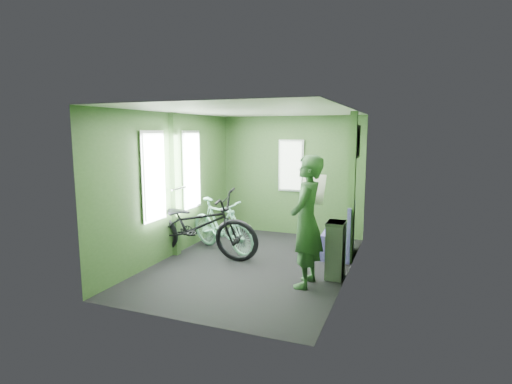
{
  "coord_description": "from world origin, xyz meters",
  "views": [
    {
      "loc": [
        2.16,
        -5.45,
        2.0
      ],
      "look_at": [
        0.0,
        0.1,
        1.1
      ],
      "focal_mm": 28.0,
      "sensor_mm": 36.0,
      "label": 1
    }
  ],
  "objects_px": {
    "passenger": "(306,221)",
    "bench_seat": "(339,240)",
    "bicycle_black": "(196,258)",
    "bicycle_mint": "(221,252)",
    "waste_box": "(336,250)"
  },
  "relations": [
    {
      "from": "passenger",
      "to": "bench_seat",
      "type": "xyz_separation_m",
      "value": [
        0.2,
        1.44,
        -0.6
      ]
    },
    {
      "from": "bicycle_black",
      "to": "bench_seat",
      "type": "height_order",
      "value": "bench_seat"
    },
    {
      "from": "bicycle_black",
      "to": "passenger",
      "type": "xyz_separation_m",
      "value": [
        1.9,
        -0.47,
        0.86
      ]
    },
    {
      "from": "bicycle_mint",
      "to": "passenger",
      "type": "height_order",
      "value": "passenger"
    },
    {
      "from": "bicycle_black",
      "to": "bicycle_mint",
      "type": "relative_size",
      "value": 1.35
    },
    {
      "from": "bicycle_mint",
      "to": "waste_box",
      "type": "xyz_separation_m",
      "value": [
        1.99,
        -0.5,
        0.4
      ]
    },
    {
      "from": "bench_seat",
      "to": "bicycle_black",
      "type": "bearing_deg",
      "value": -158.22
    },
    {
      "from": "bicycle_black",
      "to": "waste_box",
      "type": "relative_size",
      "value": 2.62
    },
    {
      "from": "bicycle_mint",
      "to": "waste_box",
      "type": "bearing_deg",
      "value": -79.43
    },
    {
      "from": "waste_box",
      "to": "bench_seat",
      "type": "distance_m",
      "value": 1.04
    },
    {
      "from": "bicycle_black",
      "to": "passenger",
      "type": "distance_m",
      "value": 2.14
    },
    {
      "from": "bicycle_mint",
      "to": "bench_seat",
      "type": "relative_size",
      "value": 1.78
    },
    {
      "from": "bicycle_black",
      "to": "bench_seat",
      "type": "distance_m",
      "value": 2.33
    },
    {
      "from": "bicycle_black",
      "to": "bench_seat",
      "type": "xyz_separation_m",
      "value": [
        2.1,
        0.97,
        0.25
      ]
    },
    {
      "from": "passenger",
      "to": "waste_box",
      "type": "distance_m",
      "value": 0.69
    }
  ]
}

